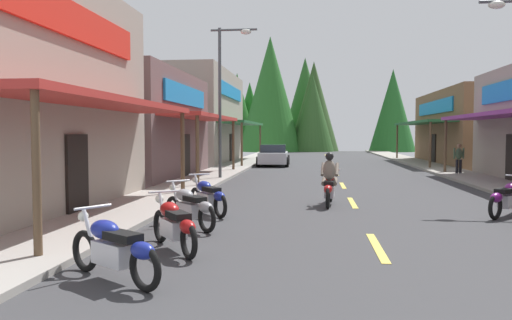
{
  "coord_description": "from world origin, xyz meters",
  "views": [
    {
      "loc": [
        -1.18,
        -0.71,
        2.11
      ],
      "look_at": [
        -3.81,
        21.69,
        0.91
      ],
      "focal_mm": 34.7,
      "sensor_mm": 36.0,
      "label": 1
    }
  ],
  "objects_px": {
    "streetlamp_left": "(226,83)",
    "motorcycle_parked_left_3": "(208,196)",
    "rider_cruising_lead": "(329,183)",
    "motorcycle_parked_left_1": "(174,224)",
    "pedestrian_by_shop": "(459,157)",
    "motorcycle_parked_left_2": "(190,206)",
    "motorcycle_parked_right_4": "(508,198)",
    "parked_car_curbside": "(274,155)",
    "motorcycle_parked_left_0": "(114,248)"
  },
  "relations": [
    {
      "from": "streetlamp_left",
      "to": "motorcycle_parked_left_3",
      "type": "distance_m",
      "value": 10.4
    },
    {
      "from": "streetlamp_left",
      "to": "rider_cruising_lead",
      "type": "bearing_deg",
      "value": -59.52
    },
    {
      "from": "motorcycle_parked_left_1",
      "to": "motorcycle_parked_left_3",
      "type": "relative_size",
      "value": 1.02
    },
    {
      "from": "rider_cruising_lead",
      "to": "pedestrian_by_shop",
      "type": "bearing_deg",
      "value": -26.11
    },
    {
      "from": "motorcycle_parked_left_3",
      "to": "rider_cruising_lead",
      "type": "bearing_deg",
      "value": -95.07
    },
    {
      "from": "streetlamp_left",
      "to": "motorcycle_parked_left_3",
      "type": "bearing_deg",
      "value": -82.81
    },
    {
      "from": "motorcycle_parked_left_2",
      "to": "pedestrian_by_shop",
      "type": "xyz_separation_m",
      "value": [
        10.05,
        15.27,
        0.44
      ]
    },
    {
      "from": "motorcycle_parked_right_4",
      "to": "pedestrian_by_shop",
      "type": "distance_m",
      "value": 13.1
    },
    {
      "from": "pedestrian_by_shop",
      "to": "motorcycle_parked_left_1",
      "type": "bearing_deg",
      "value": 138.73
    },
    {
      "from": "streetlamp_left",
      "to": "rider_cruising_lead",
      "type": "xyz_separation_m",
      "value": [
        4.42,
        -7.5,
        -3.76
      ]
    },
    {
      "from": "motorcycle_parked_left_3",
      "to": "rider_cruising_lead",
      "type": "relative_size",
      "value": 0.82
    },
    {
      "from": "motorcycle_parked_left_1",
      "to": "parked_car_curbside",
      "type": "xyz_separation_m",
      "value": [
        -0.16,
        24.05,
        0.2
      ]
    },
    {
      "from": "motorcycle_parked_left_0",
      "to": "motorcycle_parked_left_2",
      "type": "height_order",
      "value": "same"
    },
    {
      "from": "motorcycle_parked_left_1",
      "to": "motorcycle_parked_left_2",
      "type": "bearing_deg",
      "value": -28.93
    },
    {
      "from": "streetlamp_left",
      "to": "motorcycle_parked_left_1",
      "type": "height_order",
      "value": "streetlamp_left"
    },
    {
      "from": "motorcycle_parked_right_4",
      "to": "parked_car_curbside",
      "type": "xyz_separation_m",
      "value": [
        -7.56,
        19.5,
        0.2
      ]
    },
    {
      "from": "motorcycle_parked_left_2",
      "to": "streetlamp_left",
      "type": "bearing_deg",
      "value": -38.18
    },
    {
      "from": "motorcycle_parked_left_3",
      "to": "pedestrian_by_shop",
      "type": "distance_m",
      "value": 16.75
    },
    {
      "from": "motorcycle_parked_left_3",
      "to": "parked_car_curbside",
      "type": "relative_size",
      "value": 0.4
    },
    {
      "from": "motorcycle_parked_left_3",
      "to": "motorcycle_parked_left_1",
      "type": "bearing_deg",
      "value": 145.96
    },
    {
      "from": "motorcycle_parked_left_0",
      "to": "parked_car_curbside",
      "type": "bearing_deg",
      "value": -56.48
    },
    {
      "from": "motorcycle_parked_left_2",
      "to": "pedestrian_by_shop",
      "type": "bearing_deg",
      "value": -77.53
    },
    {
      "from": "parked_car_curbside",
      "to": "rider_cruising_lead",
      "type": "bearing_deg",
      "value": -172.02
    },
    {
      "from": "motorcycle_parked_right_4",
      "to": "parked_car_curbside",
      "type": "relative_size",
      "value": 0.38
    },
    {
      "from": "motorcycle_parked_right_4",
      "to": "motorcycle_parked_left_2",
      "type": "xyz_separation_m",
      "value": [
        -7.67,
        -2.4,
        0.0
      ]
    },
    {
      "from": "motorcycle_parked_left_0",
      "to": "rider_cruising_lead",
      "type": "xyz_separation_m",
      "value": [
        3.28,
        7.99,
        0.17
      ]
    },
    {
      "from": "motorcycle_parked_right_4",
      "to": "pedestrian_by_shop",
      "type": "bearing_deg",
      "value": 32.49
    },
    {
      "from": "streetlamp_left",
      "to": "motorcycle_parked_left_0",
      "type": "distance_m",
      "value": 16.02
    },
    {
      "from": "motorcycle_parked_left_3",
      "to": "parked_car_curbside",
      "type": "height_order",
      "value": "parked_car_curbside"
    },
    {
      "from": "motorcycle_parked_left_0",
      "to": "motorcycle_parked_left_3",
      "type": "height_order",
      "value": "same"
    },
    {
      "from": "streetlamp_left",
      "to": "parked_car_curbside",
      "type": "bearing_deg",
      "value": 82.89
    },
    {
      "from": "streetlamp_left",
      "to": "motorcycle_parked_left_2",
      "type": "bearing_deg",
      "value": -84.0
    },
    {
      "from": "motorcycle_parked_left_2",
      "to": "parked_car_curbside",
      "type": "bearing_deg",
      "value": -44.45
    },
    {
      "from": "motorcycle_parked_left_0",
      "to": "pedestrian_by_shop",
      "type": "xyz_separation_m",
      "value": [
        10.12,
        19.33,
        0.44
      ]
    },
    {
      "from": "motorcycle_parked_left_2",
      "to": "motorcycle_parked_left_3",
      "type": "xyz_separation_m",
      "value": [
        0.0,
        1.88,
        0.0
      ]
    },
    {
      "from": "motorcycle_parked_left_0",
      "to": "motorcycle_parked_left_3",
      "type": "relative_size",
      "value": 1.04
    },
    {
      "from": "pedestrian_by_shop",
      "to": "parked_car_curbside",
      "type": "relative_size",
      "value": 0.37
    },
    {
      "from": "motorcycle_parked_left_1",
      "to": "pedestrian_by_shop",
      "type": "height_order",
      "value": "pedestrian_by_shop"
    },
    {
      "from": "motorcycle_parked_left_0",
      "to": "rider_cruising_lead",
      "type": "relative_size",
      "value": 0.86
    },
    {
      "from": "streetlamp_left",
      "to": "rider_cruising_lead",
      "type": "relative_size",
      "value": 3.21
    },
    {
      "from": "streetlamp_left",
      "to": "motorcycle_parked_left_2",
      "type": "relative_size",
      "value": 4.28
    },
    {
      "from": "motorcycle_parked_left_0",
      "to": "motorcycle_parked_left_3",
      "type": "bearing_deg",
      "value": -56.81
    },
    {
      "from": "motorcycle_parked_left_1",
      "to": "rider_cruising_lead",
      "type": "distance_m",
      "value": 6.77
    },
    {
      "from": "rider_cruising_lead",
      "to": "parked_car_curbside",
      "type": "bearing_deg",
      "value": 14.79
    },
    {
      "from": "motorcycle_parked_right_4",
      "to": "motorcycle_parked_left_0",
      "type": "distance_m",
      "value": 10.08
    },
    {
      "from": "streetlamp_left",
      "to": "motorcycle_parked_right_4",
      "type": "height_order",
      "value": "streetlamp_left"
    },
    {
      "from": "motorcycle_parked_right_4",
      "to": "parked_car_curbside",
      "type": "distance_m",
      "value": 20.91
    },
    {
      "from": "motorcycle_parked_right_4",
      "to": "pedestrian_by_shop",
      "type": "relative_size",
      "value": 1.01
    },
    {
      "from": "motorcycle_parked_right_4",
      "to": "motorcycle_parked_left_3",
      "type": "bearing_deg",
      "value": 136.9
    },
    {
      "from": "motorcycle_parked_left_1",
      "to": "rider_cruising_lead",
      "type": "xyz_separation_m",
      "value": [
        2.96,
        6.08,
        0.17
      ]
    }
  ]
}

